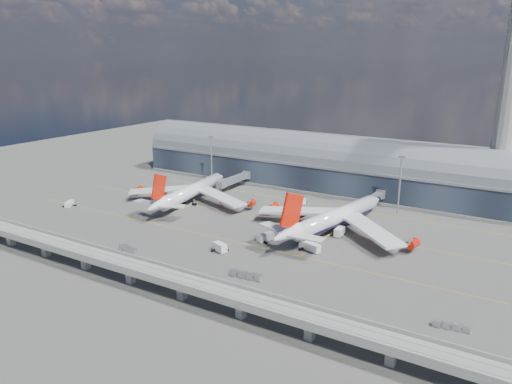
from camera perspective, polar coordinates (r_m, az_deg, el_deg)
The scene contains 20 objects.
ground at distance 198.05m, azimuth -2.77°, elevation -4.36°, with size 500.00×500.00×0.00m, color #474744.
taxi_lines at distance 215.67m, azimuth 0.52°, elevation -2.66°, with size 200.00×80.12×0.01m.
terminal at distance 260.59m, azimuth 6.84°, elevation 3.02°, with size 200.00×30.00×28.00m.
control_tower at distance 238.23m, azimuth 26.93°, elevation 10.11°, with size 19.00×19.00×103.00m.
guideway at distance 156.96m, azimuth -14.22°, elevation -8.27°, with size 220.00×8.50×7.20m.
floodlight_mast_left at distance 265.54m, azimuth -5.12°, elevation 3.81°, with size 3.00×0.70×25.70m.
floodlight_mast_right at distance 222.56m, azimuth 16.11°, elevation 0.95°, with size 3.00×0.70×25.70m.
airliner_left at distance 232.30m, azimuth -7.56°, elevation 0.04°, with size 63.33×66.63×20.32m.
airliner_right at distance 195.28m, azimuth 8.85°, elevation -3.02°, with size 67.25×70.38×22.45m.
jet_bridge_left at distance 256.61m, azimuth -2.34°, elevation 1.51°, with size 4.40×28.00×7.25m.
jet_bridge_right at distance 224.11m, azimuth 13.05°, elevation -0.98°, with size 4.40×32.00×7.25m.
service_truck_0 at distance 242.34m, azimuth -20.55°, elevation -1.28°, with size 4.80×6.56×2.62m.
service_truck_1 at distance 176.79m, azimuth -4.15°, elevation -6.33°, with size 6.09×4.25×3.22m.
service_truck_2 at distance 178.27m, azimuth 6.16°, elevation -6.20°, with size 8.84×4.89×3.08m.
service_truck_3 at distance 185.81m, azimuth 1.09°, elevation -5.19°, with size 4.59×6.95×3.13m.
service_truck_4 at distance 193.48m, azimuth 9.53°, elevation -4.54°, with size 2.95×5.73×3.29m.
service_truck_5 at distance 232.86m, azimuth 5.12°, elevation -0.97°, with size 6.04×4.62×2.75m.
cargo_train_0 at distance 181.78m, azimuth -14.42°, elevation -6.39°, with size 8.71×3.16×1.91m.
cargo_train_1 at distance 156.79m, azimuth -1.14°, elevation -9.52°, with size 11.36×2.93×1.87m.
cargo_train_2 at distance 139.57m, azimuth 21.49°, elevation -14.13°, with size 9.53×2.81×1.57m.
Camera 1 is at (104.88, -153.88, 67.42)m, focal length 35.00 mm.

